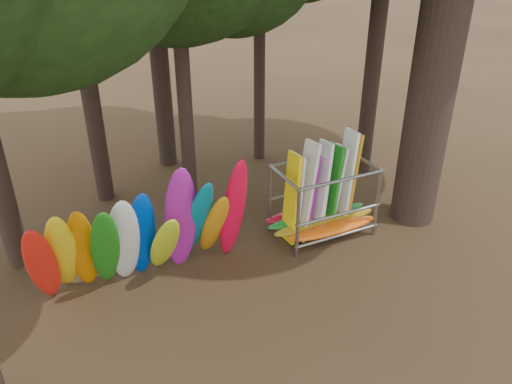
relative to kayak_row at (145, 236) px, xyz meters
name	(u,v)px	position (x,y,z in m)	size (l,w,h in m)	color
ground	(277,268)	(2.99, -0.84, -1.30)	(120.00, 120.00, 0.00)	#47331E
kayak_row	(145,236)	(0.00, 0.00, 0.00)	(5.10, 2.01, 3.21)	red
storage_rack	(323,202)	(4.88, 0.13, -0.35)	(3.15, 1.62, 2.84)	gray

